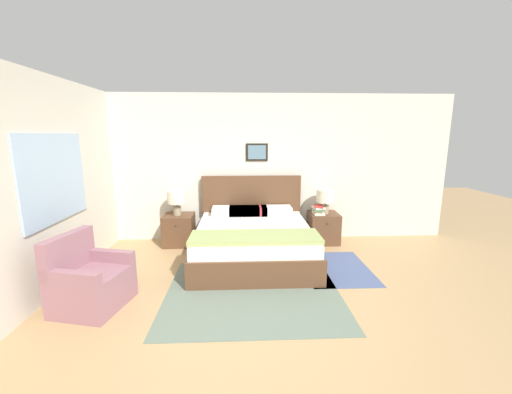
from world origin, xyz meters
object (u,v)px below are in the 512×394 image
(bed, at_px, (253,239))
(nightstand_near_window, at_px, (179,230))
(armchair, at_px, (89,282))
(table_lamp_near_window, at_px, (177,198))
(nightstand_by_door, at_px, (323,228))
(table_lamp_by_door, at_px, (325,197))

(bed, relative_size, nightstand_near_window, 3.65)
(bed, bearing_deg, armchair, -145.07)
(nightstand_near_window, relative_size, table_lamp_near_window, 1.25)
(armchair, xyz_separation_m, nightstand_by_door, (3.15, 2.00, -0.02))
(armchair, height_order, nightstand_by_door, armchair)
(nightstand_by_door, height_order, table_lamp_by_door, table_lamp_by_door)
(nightstand_by_door, bearing_deg, nightstand_near_window, 180.00)
(table_lamp_near_window, height_order, table_lamp_by_door, same)
(table_lamp_by_door, bearing_deg, armchair, -147.81)
(bed, bearing_deg, table_lamp_near_window, 152.12)
(bed, xyz_separation_m, table_lamp_by_door, (1.29, 0.68, 0.52))
(bed, height_order, armchair, bed)
(armchair, bearing_deg, table_lamp_by_door, 135.04)
(bed, relative_size, table_lamp_by_door, 4.55)
(nightstand_by_door, relative_size, table_lamp_by_door, 1.25)
(armchair, relative_size, table_lamp_by_door, 1.95)
(armchair, bearing_deg, nightstand_near_window, 176.20)
(armchair, distance_m, nightstand_by_door, 3.73)
(nightstand_near_window, bearing_deg, table_lamp_by_door, -0.30)
(nightstand_near_window, height_order, table_lamp_by_door, table_lamp_by_door)
(bed, xyz_separation_m, armchair, (-1.87, -1.31, -0.02))
(bed, xyz_separation_m, nightstand_by_door, (1.28, 0.69, -0.04))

